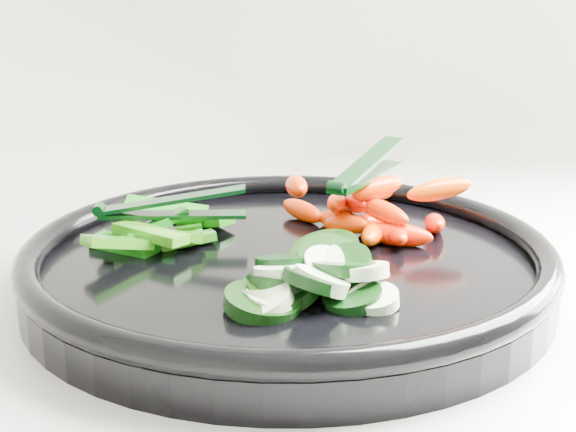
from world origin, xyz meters
TOP-DOWN VIEW (x-y plane):
  - veggie_tray at (-0.43, 1.67)m, footprint 0.42×0.42m
  - cucumber_pile at (-0.46, 1.60)m, footprint 0.13×0.11m
  - carrot_pile at (-0.35, 1.68)m, footprint 0.13×0.14m
  - pepper_pile at (-0.49, 1.74)m, footprint 0.13×0.11m
  - tong_carrot at (-0.35, 1.68)m, footprint 0.11×0.06m
  - tong_pepper at (-0.49, 1.75)m, footprint 0.10×0.07m

SIDE VIEW (x-z plane):
  - veggie_tray at x=-0.43m, z-range 0.93..0.97m
  - pepper_pile at x=-0.49m, z-range 0.95..0.98m
  - cucumber_pile at x=-0.46m, z-range 0.94..0.99m
  - carrot_pile at x=-0.35m, z-range 0.95..1.00m
  - tong_pepper at x=-0.49m, z-range 0.97..0.99m
  - tong_carrot at x=-0.35m, z-range 0.99..1.02m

